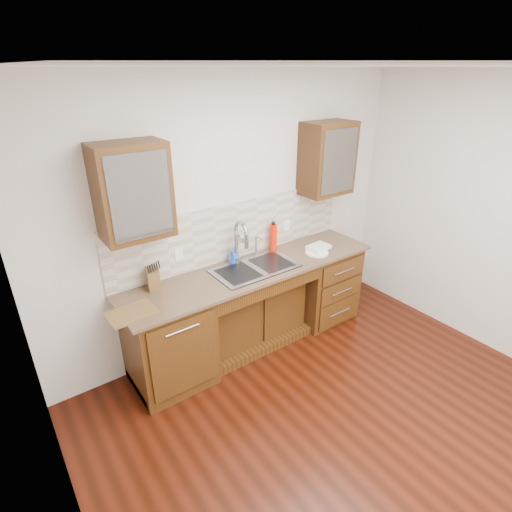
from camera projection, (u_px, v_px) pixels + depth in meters
ground at (355, 436)px, 3.29m from camera, size 4.00×3.50×0.10m
ceiling at (412, 56)px, 2.08m from camera, size 4.00×3.50×0.10m
wall_back at (233, 215)px, 4.00m from camera, size 4.00×0.10×2.70m
wall_left at (45, 437)px, 1.60m from camera, size 0.10×3.50×2.70m
base_cabinet_left at (169, 341)px, 3.63m from camera, size 0.70×0.62×0.88m
base_cabinet_center at (249, 311)px, 4.24m from camera, size 1.20×0.44×0.70m
base_cabinet_right at (320, 282)px, 4.63m from camera, size 0.70×0.62×0.88m
countertop at (255, 269)px, 3.92m from camera, size 2.70×0.65×0.03m
backsplash at (236, 230)px, 4.02m from camera, size 2.70×0.02×0.59m
sink at (255, 276)px, 3.94m from camera, size 0.84×0.46×0.19m
faucet at (236, 244)px, 3.95m from camera, size 0.04×0.04×0.40m
filter_tap at (256, 245)px, 4.13m from camera, size 0.02×0.02×0.24m
upper_cabinet_left at (132, 192)px, 3.09m from camera, size 0.55×0.34×0.75m
upper_cabinet_right at (327, 159)px, 4.19m from camera, size 0.55×0.34×0.75m
outlet_left at (179, 254)px, 3.71m from camera, size 0.08×0.01×0.12m
outlet_right at (287, 225)px, 4.39m from camera, size 0.08×0.01×0.12m
soap_bottle at (233, 255)px, 3.99m from camera, size 0.09×0.09×0.16m
water_bottle at (273, 238)px, 4.24m from camera, size 0.10×0.10×0.29m
plate at (317, 253)px, 4.23m from camera, size 0.30×0.30×0.01m
dish_towel at (319, 247)px, 4.29m from camera, size 0.25×0.19×0.04m
knife_block at (153, 279)px, 3.52m from camera, size 0.14×0.19×0.19m
cutting_board at (132, 313)px, 3.18m from camera, size 0.40×0.29×0.02m
cup_left_a at (120, 201)px, 3.05m from camera, size 0.15×0.15×0.09m
cup_left_b at (150, 195)px, 3.18m from camera, size 0.12×0.12×0.10m
cup_right_a at (318, 165)px, 4.15m from camera, size 0.16×0.16×0.10m
cup_right_b at (333, 163)px, 4.27m from camera, size 0.12×0.12×0.09m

